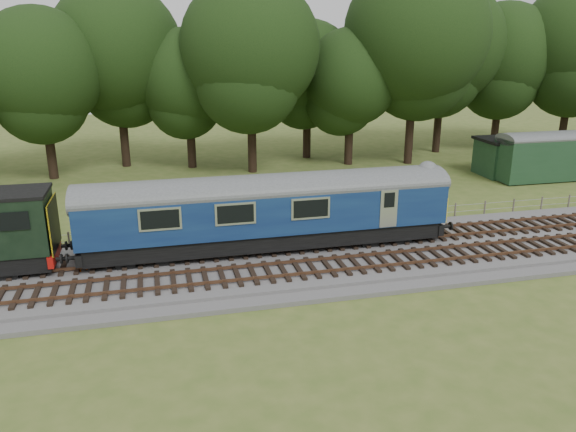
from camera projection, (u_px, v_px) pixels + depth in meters
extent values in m
plane|color=#465D22|center=(317.00, 261.00, 27.56)|extent=(120.00, 120.00, 0.00)
cube|color=#4C4C4F|center=(317.00, 258.00, 27.50)|extent=(70.00, 7.00, 0.35)
cube|color=brown|center=(314.00, 247.00, 28.04)|extent=(66.50, 0.07, 0.14)
cube|color=brown|center=(306.00, 238.00, 29.37)|extent=(66.50, 0.07, 0.14)
cube|color=brown|center=(332.00, 270.00, 25.26)|extent=(66.50, 0.07, 0.14)
cube|color=brown|center=(323.00, 259.00, 26.59)|extent=(66.50, 0.07, 0.14)
cube|color=black|center=(268.00, 235.00, 28.04)|extent=(17.46, 2.52, 0.85)
cube|color=#0F2050|center=(268.00, 208.00, 27.60)|extent=(18.00, 2.80, 2.05)
cube|color=yellow|center=(434.00, 203.00, 29.75)|extent=(0.06, 2.74, 1.30)
cube|color=black|center=(380.00, 230.00, 29.45)|extent=(2.60, 2.00, 0.55)
cube|color=black|center=(145.00, 249.00, 26.74)|extent=(2.60, 2.00, 0.55)
cube|color=black|center=(22.00, 222.00, 25.02)|extent=(2.40, 2.55, 2.60)
cube|color=#AE120D|center=(55.00, 253.00, 25.77)|extent=(0.25, 2.60, 0.55)
cube|color=yellow|center=(54.00, 224.00, 25.38)|extent=(0.06, 2.55, 2.30)
imported|color=#F8550D|center=(81.00, 251.00, 25.40)|extent=(0.79, 0.73, 1.82)
cube|color=#1A3A21|center=(502.00, 158.00, 44.36)|extent=(3.33, 3.33, 2.72)
cube|color=black|center=(504.00, 140.00, 43.92)|extent=(3.66, 3.66, 0.22)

